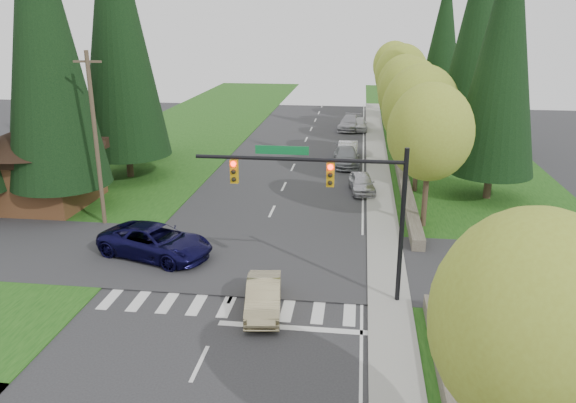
% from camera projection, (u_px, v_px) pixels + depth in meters
% --- Properties ---
extents(ground, '(120.00, 120.00, 0.00)m').
position_uv_depth(ground, '(207.00, 348.00, 20.87)').
color(ground, '#28282B').
rests_on(ground, ground).
extents(grass_east, '(14.00, 110.00, 0.06)m').
position_uv_depth(grass_east, '(471.00, 197.00, 38.09)').
color(grass_east, '#184512').
rests_on(grass_east, ground).
extents(grass_west, '(14.00, 110.00, 0.06)m').
position_uv_depth(grass_west, '(107.00, 183.00, 41.28)').
color(grass_west, '#184512').
rests_on(grass_west, ground).
extents(cross_street, '(120.00, 8.00, 0.10)m').
position_uv_depth(cross_street, '(249.00, 260.00, 28.40)').
color(cross_street, '#28282B').
rests_on(cross_street, ground).
extents(sidewalk_east, '(1.80, 80.00, 0.13)m').
position_uv_depth(sidewalk_east, '(380.00, 185.00, 40.71)').
color(sidewalk_east, gray).
rests_on(sidewalk_east, ground).
extents(curb_east, '(0.20, 80.00, 0.13)m').
position_uv_depth(curb_east, '(368.00, 185.00, 40.82)').
color(curb_east, gray).
rests_on(curb_east, ground).
extents(stone_wall_north, '(0.70, 40.00, 0.70)m').
position_uv_depth(stone_wall_north, '(398.00, 156.00, 47.95)').
color(stone_wall_north, '#4C4438').
rests_on(stone_wall_north, ground).
extents(traffic_signal, '(8.70, 0.37, 6.80)m').
position_uv_depth(traffic_signal, '(334.00, 189.00, 23.00)').
color(traffic_signal, black).
rests_on(traffic_signal, ground).
extents(brown_building, '(8.40, 8.40, 5.40)m').
position_uv_depth(brown_building, '(39.00, 158.00, 35.84)').
color(brown_building, '#4C2D19').
rests_on(brown_building, ground).
extents(utility_pole, '(1.60, 0.24, 10.00)m').
position_uv_depth(utility_pole, '(96.00, 139.00, 31.71)').
color(utility_pole, '#473828').
rests_on(utility_pole, ground).
extents(decid_tree_0, '(4.80, 4.80, 8.37)m').
position_uv_depth(decid_tree_0, '(430.00, 132.00, 31.16)').
color(decid_tree_0, '#38281C').
rests_on(decid_tree_0, ground).
extents(decid_tree_1, '(5.20, 5.20, 8.80)m').
position_uv_depth(decid_tree_1, '(421.00, 109.00, 37.68)').
color(decid_tree_1, '#38281C').
rests_on(decid_tree_1, ground).
extents(decid_tree_2, '(5.00, 5.00, 8.82)m').
position_uv_depth(decid_tree_2, '(410.00, 94.00, 44.25)').
color(decid_tree_2, '#38281C').
rests_on(decid_tree_2, ground).
extents(decid_tree_3, '(5.00, 5.00, 8.55)m').
position_uv_depth(decid_tree_3, '(405.00, 87.00, 50.91)').
color(decid_tree_3, '#38281C').
rests_on(decid_tree_3, ground).
extents(decid_tree_4, '(5.40, 5.40, 9.18)m').
position_uv_depth(decid_tree_4, '(402.00, 75.00, 57.36)').
color(decid_tree_4, '#38281C').
rests_on(decid_tree_4, ground).
extents(decid_tree_5, '(4.80, 4.80, 8.30)m').
position_uv_depth(decid_tree_5, '(396.00, 73.00, 64.14)').
color(decid_tree_5, '#38281C').
rests_on(decid_tree_5, ground).
extents(decid_tree_6, '(5.20, 5.20, 8.86)m').
position_uv_depth(decid_tree_6, '(394.00, 65.00, 70.62)').
color(decid_tree_6, '#38281C').
rests_on(decid_tree_6, ground).
extents(decid_tree_south, '(4.60, 4.60, 7.92)m').
position_uv_depth(decid_tree_south, '(533.00, 323.00, 12.42)').
color(decid_tree_south, '#38281C').
rests_on(decid_tree_south, ground).
extents(conifer_w_a, '(6.12, 6.12, 19.80)m').
position_uv_depth(conifer_w_a, '(43.00, 33.00, 32.25)').
color(conifer_w_a, '#38281C').
rests_on(conifer_w_a, ground).
extents(conifer_w_b, '(5.44, 5.44, 17.80)m').
position_uv_depth(conifer_w_b, '(35.00, 47.00, 36.70)').
color(conifer_w_b, '#38281C').
rests_on(conifer_w_b, ground).
extents(conifer_w_c, '(6.46, 6.46, 20.80)m').
position_uv_depth(conifer_w_c, '(117.00, 23.00, 39.50)').
color(conifer_w_c, '#38281C').
rests_on(conifer_w_c, ground).
extents(conifer_w_e, '(5.78, 5.78, 18.80)m').
position_uv_depth(conifer_w_e, '(125.00, 35.00, 45.71)').
color(conifer_w_e, '#38281C').
rests_on(conifer_w_e, ground).
extents(conifer_e_a, '(5.44, 5.44, 17.80)m').
position_uv_depth(conifer_e_a, '(504.00, 49.00, 34.90)').
color(conifer_e_a, '#38281C').
rests_on(conifer_e_a, ground).
extents(conifer_e_b, '(6.12, 6.12, 19.80)m').
position_uv_depth(conifer_e_b, '(479.00, 28.00, 47.65)').
color(conifer_e_b, '#38281C').
rests_on(conifer_e_b, ground).
extents(conifer_e_c, '(5.10, 5.10, 16.80)m').
position_uv_depth(conifer_e_c, '(444.00, 40.00, 61.42)').
color(conifer_e_c, '#38281C').
rests_on(conifer_e_c, ground).
extents(sedan_champagne, '(1.92, 4.19, 1.33)m').
position_uv_depth(sedan_champagne, '(264.00, 297.00, 23.28)').
color(sedan_champagne, tan).
rests_on(sedan_champagne, ground).
extents(suv_navy, '(6.52, 4.44, 1.66)m').
position_uv_depth(suv_navy, '(156.00, 242.00, 28.54)').
color(suv_navy, black).
rests_on(suv_navy, ground).
extents(parked_car_a, '(2.12, 4.14, 1.35)m').
position_uv_depth(parked_car_a, '(362.00, 183.00, 39.16)').
color(parked_car_a, silver).
rests_on(parked_car_a, ground).
extents(parked_car_b, '(2.40, 5.10, 1.44)m').
position_uv_depth(parked_car_b, '(346.00, 157.00, 46.15)').
color(parked_car_b, gray).
rests_on(parked_car_b, ground).
extents(parked_car_c, '(1.68, 4.66, 1.53)m').
position_uv_depth(parked_car_c, '(348.00, 151.00, 47.88)').
color(parked_car_c, silver).
rests_on(parked_car_c, ground).
extents(parked_car_d, '(1.84, 4.21, 1.41)m').
position_uv_depth(parked_car_d, '(359.00, 124.00, 60.36)').
color(parked_car_d, silver).
rests_on(parked_car_d, ground).
extents(parked_car_e, '(2.74, 5.46, 1.52)m').
position_uv_depth(parked_car_e, '(350.00, 123.00, 60.70)').
color(parked_car_e, '#98989D').
rests_on(parked_car_e, ground).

